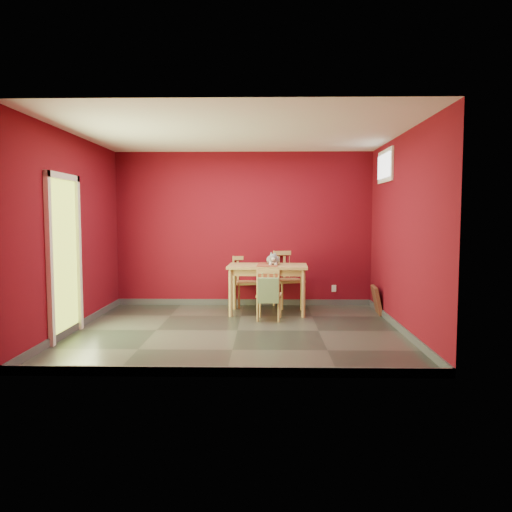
{
  "coord_description": "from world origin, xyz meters",
  "views": [
    {
      "loc": [
        0.4,
        -6.79,
        1.59
      ],
      "look_at": [
        0.25,
        0.45,
        1.0
      ],
      "focal_mm": 35.0,
      "sensor_mm": 36.0,
      "label": 1
    }
  ],
  "objects_px": {
    "dining_table": "(268,271)",
    "chair_far_right": "(287,278)",
    "picture_frame": "(377,300)",
    "tote_bag": "(268,290)",
    "chair_far_left": "(245,281)",
    "cat": "(273,258)",
    "chair_near": "(269,294)"
  },
  "relations": [
    {
      "from": "chair_far_right",
      "to": "dining_table",
      "type": "bearing_deg",
      "value": -119.71
    },
    {
      "from": "tote_bag",
      "to": "cat",
      "type": "relative_size",
      "value": 0.98
    },
    {
      "from": "tote_bag",
      "to": "dining_table",
      "type": "bearing_deg",
      "value": 90.52
    },
    {
      "from": "chair_far_left",
      "to": "chair_far_right",
      "type": "height_order",
      "value": "chair_far_right"
    },
    {
      "from": "chair_far_left",
      "to": "cat",
      "type": "distance_m",
      "value": 0.9
    },
    {
      "from": "dining_table",
      "to": "tote_bag",
      "type": "distance_m",
      "value": 0.77
    },
    {
      "from": "cat",
      "to": "chair_far_right",
      "type": "bearing_deg",
      "value": 81.37
    },
    {
      "from": "cat",
      "to": "picture_frame",
      "type": "distance_m",
      "value": 1.81
    },
    {
      "from": "dining_table",
      "to": "cat",
      "type": "distance_m",
      "value": 0.23
    },
    {
      "from": "chair_near",
      "to": "picture_frame",
      "type": "height_order",
      "value": "chair_near"
    },
    {
      "from": "chair_near",
      "to": "picture_frame",
      "type": "bearing_deg",
      "value": 17.18
    },
    {
      "from": "dining_table",
      "to": "chair_far_right",
      "type": "distance_m",
      "value": 0.73
    },
    {
      "from": "chair_far_left",
      "to": "cat",
      "type": "height_order",
      "value": "cat"
    },
    {
      "from": "chair_near",
      "to": "chair_far_right",
      "type": "bearing_deg",
      "value": 74.01
    },
    {
      "from": "picture_frame",
      "to": "cat",
      "type": "bearing_deg",
      "value": 178.2
    },
    {
      "from": "dining_table",
      "to": "chair_near",
      "type": "bearing_deg",
      "value": -87.94
    },
    {
      "from": "tote_bag",
      "to": "chair_far_right",
      "type": "bearing_deg",
      "value": 75.79
    },
    {
      "from": "chair_far_right",
      "to": "cat",
      "type": "xyz_separation_m",
      "value": [
        -0.26,
        -0.55,
        0.41
      ]
    },
    {
      "from": "dining_table",
      "to": "chair_near",
      "type": "relative_size",
      "value": 1.64
    },
    {
      "from": "chair_far_left",
      "to": "picture_frame",
      "type": "bearing_deg",
      "value": -16.95
    },
    {
      "from": "dining_table",
      "to": "picture_frame",
      "type": "relative_size",
      "value": 2.84
    },
    {
      "from": "dining_table",
      "to": "picture_frame",
      "type": "xyz_separation_m",
      "value": [
        1.77,
        0.0,
        -0.47
      ]
    },
    {
      "from": "chair_far_right",
      "to": "cat",
      "type": "distance_m",
      "value": 0.74
    },
    {
      "from": "tote_bag",
      "to": "picture_frame",
      "type": "height_order",
      "value": "tote_bag"
    },
    {
      "from": "chair_far_right",
      "to": "picture_frame",
      "type": "distance_m",
      "value": 1.57
    },
    {
      "from": "chair_near",
      "to": "chair_far_left",
      "type": "bearing_deg",
      "value": 108.97
    },
    {
      "from": "tote_bag",
      "to": "chair_far_left",
      "type": "bearing_deg",
      "value": 105.94
    },
    {
      "from": "chair_far_left",
      "to": "tote_bag",
      "type": "height_order",
      "value": "chair_far_left"
    },
    {
      "from": "chair_far_left",
      "to": "chair_far_right",
      "type": "relative_size",
      "value": 0.9
    },
    {
      "from": "dining_table",
      "to": "chair_far_left",
      "type": "relative_size",
      "value": 1.48
    },
    {
      "from": "chair_far_left",
      "to": "chair_near",
      "type": "bearing_deg",
      "value": -71.03
    },
    {
      "from": "dining_table",
      "to": "chair_far_left",
      "type": "xyz_separation_m",
      "value": [
        -0.39,
        0.66,
        -0.25
      ]
    }
  ]
}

